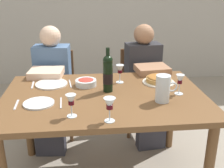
{
  "coord_description": "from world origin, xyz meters",
  "views": [
    {
      "loc": [
        -0.14,
        -1.9,
        1.56
      ],
      "look_at": [
        0.06,
        0.06,
        0.82
      ],
      "focal_mm": 44.57,
      "sensor_mm": 36.0,
      "label": 1
    }
  ],
  "objects_px": {
    "wine_glass_left_diner": "(110,105)",
    "dinner_plate_left_setting": "(39,103)",
    "dining_table": "(104,106)",
    "wine_glass_right_diner": "(120,70)",
    "water_pitcher": "(163,90)",
    "diner_right": "(146,81)",
    "wine_bottle": "(108,73)",
    "chair_left": "(56,87)",
    "wine_glass_centre": "(71,101)",
    "dinner_plate_right_setting": "(52,84)",
    "salad_bowl": "(86,82)",
    "baked_tart": "(159,80)",
    "diner_left": "(51,85)",
    "chair_right": "(139,84)",
    "wine_glass_spare": "(180,80)"
  },
  "relations": [
    {
      "from": "wine_glass_left_diner",
      "to": "dinner_plate_left_setting",
      "type": "distance_m",
      "value": 0.56
    },
    {
      "from": "dining_table",
      "to": "wine_glass_right_diner",
      "type": "xyz_separation_m",
      "value": [
        0.15,
        0.25,
        0.2
      ]
    },
    {
      "from": "water_pitcher",
      "to": "wine_glass_left_diner",
      "type": "relative_size",
      "value": 1.26
    },
    {
      "from": "dinner_plate_left_setting",
      "to": "diner_right",
      "type": "bearing_deg",
      "value": 39.67
    },
    {
      "from": "wine_bottle",
      "to": "chair_left",
      "type": "height_order",
      "value": "wine_bottle"
    },
    {
      "from": "wine_glass_centre",
      "to": "dinner_plate_right_setting",
      "type": "bearing_deg",
      "value": 107.39
    },
    {
      "from": "dining_table",
      "to": "wine_glass_left_diner",
      "type": "bearing_deg",
      "value": -89.77
    },
    {
      "from": "dinner_plate_right_setting",
      "to": "chair_left",
      "type": "height_order",
      "value": "chair_left"
    },
    {
      "from": "water_pitcher",
      "to": "salad_bowl",
      "type": "xyz_separation_m",
      "value": [
        -0.53,
        0.37,
        -0.05
      ]
    },
    {
      "from": "baked_tart",
      "to": "wine_glass_centre",
      "type": "height_order",
      "value": "wine_glass_centre"
    },
    {
      "from": "dining_table",
      "to": "wine_bottle",
      "type": "bearing_deg",
      "value": 64.07
    },
    {
      "from": "diner_left",
      "to": "chair_right",
      "type": "bearing_deg",
      "value": -159.79
    },
    {
      "from": "wine_glass_left_diner",
      "to": "baked_tart",
      "type": "bearing_deg",
      "value": 53.25
    },
    {
      "from": "wine_glass_centre",
      "to": "diner_right",
      "type": "bearing_deg",
      "value": 54.67
    },
    {
      "from": "wine_glass_centre",
      "to": "chair_right",
      "type": "height_order",
      "value": "wine_glass_centre"
    },
    {
      "from": "wine_glass_right_diner",
      "to": "dining_table",
      "type": "bearing_deg",
      "value": -120.82
    },
    {
      "from": "wine_bottle",
      "to": "baked_tart",
      "type": "distance_m",
      "value": 0.47
    },
    {
      "from": "wine_bottle",
      "to": "diner_left",
      "type": "distance_m",
      "value": 0.81
    },
    {
      "from": "baked_tart",
      "to": "chair_right",
      "type": "height_order",
      "value": "chair_right"
    },
    {
      "from": "wine_glass_right_diner",
      "to": "wine_glass_spare",
      "type": "distance_m",
      "value": 0.5
    },
    {
      "from": "water_pitcher",
      "to": "baked_tart",
      "type": "relative_size",
      "value": 0.72
    },
    {
      "from": "dining_table",
      "to": "baked_tart",
      "type": "xyz_separation_m",
      "value": [
        0.47,
        0.21,
        0.12
      ]
    },
    {
      "from": "water_pitcher",
      "to": "diner_right",
      "type": "xyz_separation_m",
      "value": [
        0.07,
        0.81,
        -0.23
      ]
    },
    {
      "from": "dinner_plate_right_setting",
      "to": "diner_right",
      "type": "bearing_deg",
      "value": 24.16
    },
    {
      "from": "diner_left",
      "to": "water_pitcher",
      "type": "bearing_deg",
      "value": 142.19
    },
    {
      "from": "dining_table",
      "to": "salad_bowl",
      "type": "bearing_deg",
      "value": 122.58
    },
    {
      "from": "baked_tart",
      "to": "wine_glass_centre",
      "type": "distance_m",
      "value": 0.88
    },
    {
      "from": "salad_bowl",
      "to": "chair_left",
      "type": "xyz_separation_m",
      "value": [
        -0.31,
        0.67,
        -0.29
      ]
    },
    {
      "from": "salad_bowl",
      "to": "dinner_plate_right_setting",
      "type": "distance_m",
      "value": 0.28
    },
    {
      "from": "baked_tart",
      "to": "salad_bowl",
      "type": "xyz_separation_m",
      "value": [
        -0.6,
        -0.0,
        0.0
      ]
    },
    {
      "from": "salad_bowl",
      "to": "diner_left",
      "type": "xyz_separation_m",
      "value": [
        -0.33,
        0.44,
        -0.17
      ]
    },
    {
      "from": "baked_tart",
      "to": "chair_right",
      "type": "relative_size",
      "value": 0.3
    },
    {
      "from": "dining_table",
      "to": "baked_tart",
      "type": "relative_size",
      "value": 5.67
    },
    {
      "from": "salad_bowl",
      "to": "wine_glass_spare",
      "type": "xyz_separation_m",
      "value": [
        0.69,
        -0.25,
        0.08
      ]
    },
    {
      "from": "salad_bowl",
      "to": "dinner_plate_right_setting",
      "type": "height_order",
      "value": "salad_bowl"
    },
    {
      "from": "baked_tart",
      "to": "chair_left",
      "type": "distance_m",
      "value": 1.16
    },
    {
      "from": "wine_bottle",
      "to": "wine_glass_spare",
      "type": "xyz_separation_m",
      "value": [
        0.52,
        -0.11,
        -0.04
      ]
    },
    {
      "from": "dining_table",
      "to": "wine_glass_right_diner",
      "type": "distance_m",
      "value": 0.35
    },
    {
      "from": "wine_glass_right_diner",
      "to": "diner_left",
      "type": "height_order",
      "value": "diner_left"
    },
    {
      "from": "wine_glass_centre",
      "to": "chair_right",
      "type": "xyz_separation_m",
      "value": [
        0.67,
        1.21,
        -0.37
      ]
    },
    {
      "from": "wine_bottle",
      "to": "salad_bowl",
      "type": "relative_size",
      "value": 2.0
    },
    {
      "from": "wine_glass_left_diner",
      "to": "wine_glass_centre",
      "type": "xyz_separation_m",
      "value": [
        -0.23,
        0.09,
        -0.0
      ]
    },
    {
      "from": "wine_glass_centre",
      "to": "dinner_plate_right_setting",
      "type": "height_order",
      "value": "wine_glass_centre"
    },
    {
      "from": "dinner_plate_left_setting",
      "to": "diner_left",
      "type": "relative_size",
      "value": 0.18
    },
    {
      "from": "dinner_plate_left_setting",
      "to": "water_pitcher",
      "type": "bearing_deg",
      "value": -2.76
    },
    {
      "from": "wine_glass_right_diner",
      "to": "diner_left",
      "type": "relative_size",
      "value": 0.13
    },
    {
      "from": "chair_left",
      "to": "diner_left",
      "type": "relative_size",
      "value": 0.75
    },
    {
      "from": "water_pitcher",
      "to": "diner_left",
      "type": "xyz_separation_m",
      "value": [
        -0.86,
        0.8,
        -0.23
      ]
    },
    {
      "from": "wine_bottle",
      "to": "chair_left",
      "type": "relative_size",
      "value": 0.39
    },
    {
      "from": "wine_bottle",
      "to": "baked_tart",
      "type": "relative_size",
      "value": 1.28
    }
  ]
}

